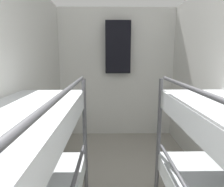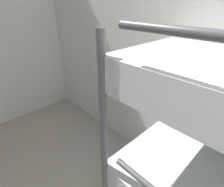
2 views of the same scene
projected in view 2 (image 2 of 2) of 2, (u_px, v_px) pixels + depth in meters
The scene contains 0 objects.
Camera 2 is at (-0.09, 1.84, 1.36)m, focal length 28.00 mm.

